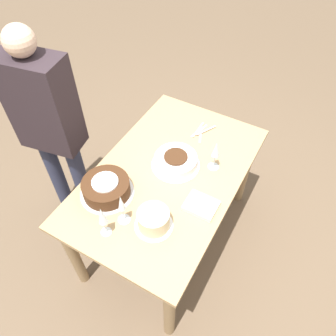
{
  "coord_description": "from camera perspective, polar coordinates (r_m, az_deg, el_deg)",
  "views": [
    {
      "loc": [
        1.16,
        0.65,
        2.35
      ],
      "look_at": [
        0.0,
        0.0,
        0.82
      ],
      "focal_mm": 35.0,
      "sensor_mm": 36.0,
      "label": 1
    }
  ],
  "objects": [
    {
      "name": "dining_table",
      "position": [
        2.16,
        -0.0,
        -3.03
      ],
      "size": [
        1.39,
        0.86,
        0.77
      ],
      "color": "tan",
      "rests_on": "ground_plane"
    },
    {
      "name": "wine_glass_extra",
      "position": [
        2.01,
        8.33,
        2.97
      ],
      "size": [
        0.07,
        0.07,
        0.22
      ],
      "color": "silver",
      "rests_on": "dining_table"
    },
    {
      "name": "person_cutting",
      "position": [
        2.27,
        -20.15,
        7.73
      ],
      "size": [
        0.29,
        0.43,
        1.59
      ],
      "rotation": [
        0.0,
        0.0,
        1.75
      ],
      "color": "#2D334C",
      "rests_on": "ground_plane"
    },
    {
      "name": "napkin_stack",
      "position": [
        1.91,
        5.8,
        -6.5
      ],
      "size": [
        0.15,
        0.18,
        0.03
      ],
      "color": "silver",
      "rests_on": "dining_table"
    },
    {
      "name": "wine_glass_near",
      "position": [
        1.76,
        -8.09,
        -6.43
      ],
      "size": [
        0.07,
        0.07,
        0.22
      ],
      "color": "silver",
      "rests_on": "dining_table"
    },
    {
      "name": "fork_pile",
      "position": [
        2.34,
        5.8,
        6.37
      ],
      "size": [
        0.21,
        0.11,
        0.01
      ],
      "color": "silver",
      "rests_on": "dining_table"
    },
    {
      "name": "wine_glass_far",
      "position": [
        1.72,
        -11.39,
        -8.3
      ],
      "size": [
        0.06,
        0.06,
        0.23
      ],
      "color": "silver",
      "rests_on": "dining_table"
    },
    {
      "name": "cake_center_white",
      "position": [
        2.08,
        1.35,
        1.22
      ],
      "size": [
        0.31,
        0.31,
        0.08
      ],
      "color": "white",
      "rests_on": "dining_table"
    },
    {
      "name": "cake_front_chocolate",
      "position": [
        1.96,
        -10.71,
        -3.39
      ],
      "size": [
        0.32,
        0.32,
        0.11
      ],
      "color": "white",
      "rests_on": "dining_table"
    },
    {
      "name": "cake_back_decorated",
      "position": [
        1.8,
        -2.53,
        -9.03
      ],
      "size": [
        0.22,
        0.22,
        0.12
      ],
      "color": "white",
      "rests_on": "dining_table"
    },
    {
      "name": "ground_plane",
      "position": [
        2.7,
        -0.0,
        -11.42
      ],
      "size": [
        12.0,
        12.0,
        0.0
      ],
      "primitive_type": "plane",
      "color": "brown"
    }
  ]
}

